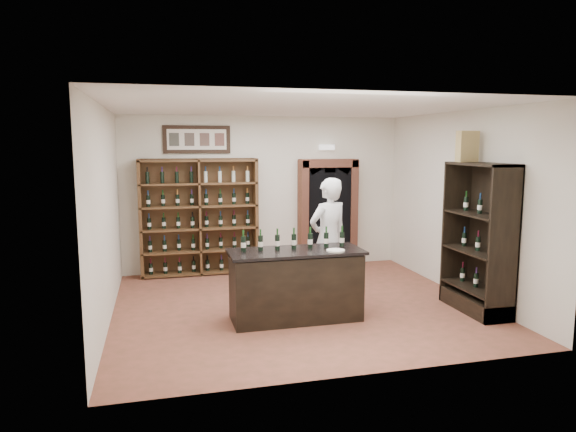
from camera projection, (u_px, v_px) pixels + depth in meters
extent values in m
plane|color=brown|center=(298.00, 305.00, 7.92)|extent=(5.50, 5.50, 0.00)
plane|color=white|center=(299.00, 107.00, 7.50)|extent=(5.50, 5.50, 0.00)
cube|color=silver|center=(265.00, 193.00, 10.11)|extent=(5.50, 0.04, 3.00)
cube|color=silver|center=(105.00, 215.00, 7.04)|extent=(0.04, 5.00, 3.00)
cube|color=silver|center=(460.00, 204.00, 8.38)|extent=(0.04, 5.00, 3.00)
cube|color=#54311D|center=(199.00, 216.00, 9.82)|extent=(2.20, 0.02, 2.20)
cube|color=#54311D|center=(141.00, 219.00, 9.39)|extent=(0.06, 0.38, 2.20)
cube|color=#54311D|center=(255.00, 215.00, 9.91)|extent=(0.06, 0.38, 2.20)
cube|color=#54311D|center=(200.00, 217.00, 9.65)|extent=(0.04, 0.38, 2.20)
cube|color=#54311D|center=(201.00, 272.00, 9.80)|extent=(2.18, 0.38, 0.04)
cube|color=#54311D|center=(200.00, 250.00, 9.74)|extent=(2.18, 0.38, 0.04)
cube|color=#54311D|center=(200.00, 228.00, 9.68)|extent=(2.18, 0.38, 0.03)
cube|color=#54311D|center=(199.00, 206.00, 9.62)|extent=(2.18, 0.38, 0.04)
cube|color=#54311D|center=(199.00, 184.00, 9.56)|extent=(2.18, 0.38, 0.04)
cube|color=#54311D|center=(198.00, 161.00, 9.50)|extent=(2.18, 0.38, 0.04)
cube|color=black|center=(197.00, 140.00, 9.62)|extent=(1.25, 0.04, 0.52)
cube|color=black|center=(327.00, 215.00, 10.32)|extent=(0.97, 0.29, 2.05)
cube|color=#97503A|center=(303.00, 215.00, 10.17)|extent=(0.14, 0.35, 2.15)
cube|color=#97503A|center=(352.00, 213.00, 10.42)|extent=(0.14, 0.35, 2.15)
cube|color=#97503A|center=(328.00, 163.00, 10.15)|extent=(1.15, 0.35, 0.16)
cube|color=white|center=(327.00, 147.00, 10.21)|extent=(0.30, 0.10, 0.10)
cube|color=black|center=(296.00, 287.00, 7.23)|extent=(1.80, 0.70, 0.94)
cube|color=black|center=(296.00, 252.00, 7.16)|extent=(1.88, 0.78, 0.04)
cylinder|color=black|center=(243.00, 244.00, 7.06)|extent=(0.07, 0.07, 0.21)
cylinder|color=silver|center=(243.00, 245.00, 7.07)|extent=(0.07, 0.07, 0.07)
cylinder|color=#174718|center=(243.00, 233.00, 7.04)|extent=(0.03, 0.03, 0.09)
cylinder|color=black|center=(261.00, 243.00, 7.12)|extent=(0.07, 0.07, 0.21)
cylinder|color=silver|center=(261.00, 244.00, 7.12)|extent=(0.07, 0.07, 0.07)
cylinder|color=#174718|center=(260.00, 232.00, 7.10)|extent=(0.03, 0.03, 0.09)
cylinder|color=black|center=(277.00, 242.00, 7.18)|extent=(0.07, 0.07, 0.21)
cylinder|color=silver|center=(277.00, 243.00, 7.18)|extent=(0.07, 0.07, 0.07)
cylinder|color=#174718|center=(277.00, 232.00, 7.16)|extent=(0.03, 0.03, 0.09)
cylinder|color=black|center=(294.00, 241.00, 7.24)|extent=(0.07, 0.07, 0.21)
cylinder|color=silver|center=(294.00, 242.00, 7.24)|extent=(0.07, 0.07, 0.07)
cylinder|color=#174718|center=(294.00, 231.00, 7.22)|extent=(0.03, 0.03, 0.09)
cylinder|color=black|center=(310.00, 241.00, 7.30)|extent=(0.07, 0.07, 0.21)
cylinder|color=silver|center=(310.00, 242.00, 7.30)|extent=(0.07, 0.07, 0.07)
cylinder|color=#174718|center=(310.00, 230.00, 7.28)|extent=(0.03, 0.03, 0.09)
cylinder|color=black|center=(326.00, 240.00, 7.36)|extent=(0.07, 0.07, 0.21)
cylinder|color=silver|center=(326.00, 241.00, 7.36)|extent=(0.07, 0.07, 0.07)
cylinder|color=#174718|center=(326.00, 230.00, 7.33)|extent=(0.03, 0.03, 0.09)
cylinder|color=black|center=(342.00, 239.00, 7.41)|extent=(0.07, 0.07, 0.21)
cylinder|color=silver|center=(342.00, 240.00, 7.42)|extent=(0.07, 0.07, 0.07)
cylinder|color=#174718|center=(342.00, 229.00, 7.39)|extent=(0.03, 0.03, 0.09)
cube|color=black|center=(492.00, 238.00, 7.56)|extent=(0.02, 1.20, 2.20)
cube|color=black|center=(504.00, 246.00, 6.95)|extent=(0.48, 0.04, 2.20)
cube|color=black|center=(456.00, 232.00, 8.06)|extent=(0.48, 0.04, 2.20)
cube|color=black|center=(482.00, 164.00, 7.36)|extent=(0.48, 1.20, 0.04)
cube|color=black|center=(475.00, 303.00, 7.65)|extent=(0.48, 1.20, 0.24)
cube|color=black|center=(476.00, 288.00, 7.61)|extent=(0.48, 1.16, 0.03)
cube|color=black|center=(478.00, 252.00, 7.54)|extent=(0.48, 1.16, 0.03)
cube|color=black|center=(479.00, 215.00, 7.46)|extent=(0.48, 1.16, 0.03)
imported|color=silver|center=(328.00, 239.00, 8.15)|extent=(0.82, 0.68, 1.94)
cylinder|color=silver|center=(336.00, 250.00, 7.08)|extent=(0.25, 0.25, 0.02)
cube|color=tan|center=(467.00, 146.00, 7.70)|extent=(0.34, 0.16, 0.46)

